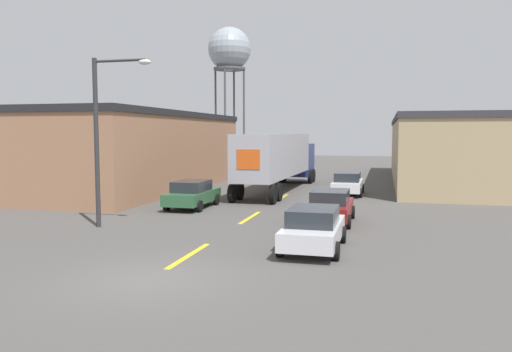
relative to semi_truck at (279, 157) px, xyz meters
name	(u,v)px	position (x,y,z in m)	size (l,w,h in m)	color
ground_plane	(150,279)	(0.96, -22.05, -2.43)	(160.00, 160.00, 0.00)	#4C4947
road_centerline	(250,217)	(0.96, -11.47, -2.43)	(0.20, 19.05, 0.01)	yellow
warehouse_left	(126,151)	(-11.25, -1.30, 0.37)	(10.63, 21.52, 5.59)	#9E7051
warehouse_right	(476,150)	(14.45, 9.83, 0.25)	(13.16, 28.11, 5.35)	tan
semi_truck	(279,157)	(0.00, 0.00, 0.00)	(3.16, 15.53, 4.02)	navy
parked_car_right_far	(348,183)	(4.86, -1.15, -1.66)	(2.03, 4.32, 1.50)	silver
parked_car_left_far	(192,194)	(-2.93, -9.19, -1.66)	(2.03, 4.32, 1.50)	#2D5B38
parked_car_right_near	(313,228)	(4.86, -17.35, -1.66)	(2.03, 4.32, 1.50)	silver
parked_car_right_mid	(330,206)	(4.86, -11.86, -1.66)	(2.03, 4.32, 1.50)	maroon
water_tower	(229,51)	(-14.13, 33.14, 13.16)	(5.98, 5.98, 18.82)	#47474C
street_lamp	(103,129)	(-4.43, -15.44, 1.84)	(2.72, 0.32, 7.24)	#2D2D30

